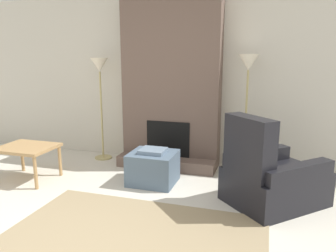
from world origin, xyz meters
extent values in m
cube|color=beige|center=(0.00, 2.81, 1.30)|extent=(7.83, 0.06, 2.60)
cube|color=brown|center=(0.00, 2.62, 1.30)|extent=(1.49, 0.34, 2.60)
cube|color=brown|center=(0.00, 2.31, 0.08)|extent=(1.49, 0.27, 0.16)
cube|color=black|center=(0.00, 2.44, 0.43)|extent=(0.67, 0.02, 0.54)
cube|color=slate|center=(0.01, 1.74, 0.21)|extent=(0.60, 0.54, 0.42)
cube|color=slate|center=(0.01, 1.74, 0.44)|extent=(0.33, 0.30, 0.05)
cube|color=black|center=(1.55, 1.59, 0.20)|extent=(1.28, 1.28, 0.40)
cube|color=black|center=(1.26, 1.30, 0.52)|extent=(0.58, 0.58, 1.04)
cube|color=black|center=(1.77, 1.36, 0.28)|extent=(0.77, 0.76, 0.55)
cube|color=black|center=(1.33, 1.81, 0.28)|extent=(0.77, 0.76, 0.55)
cube|color=tan|center=(-1.66, 1.36, 0.45)|extent=(0.72, 0.59, 0.04)
cylinder|color=tan|center=(-1.34, 1.10, 0.22)|extent=(0.04, 0.04, 0.43)
cylinder|color=tan|center=(-1.98, 1.61, 0.22)|extent=(0.04, 0.04, 0.43)
cylinder|color=tan|center=(-1.34, 1.61, 0.22)|extent=(0.04, 0.04, 0.43)
cylinder|color=tan|center=(-1.15, 2.52, 0.01)|extent=(0.28, 0.28, 0.02)
cylinder|color=tan|center=(-1.15, 2.52, 0.72)|extent=(0.03, 0.03, 1.40)
cone|color=silver|center=(-1.15, 2.52, 1.53)|extent=(0.28, 0.28, 0.22)
cylinder|color=tan|center=(1.13, 2.52, 0.01)|extent=(0.28, 0.28, 0.02)
cylinder|color=tan|center=(1.13, 2.52, 0.75)|extent=(0.03, 0.03, 1.46)
cone|color=silver|center=(1.13, 2.52, 1.58)|extent=(0.28, 0.28, 0.22)
cube|color=#9E8966|center=(0.29, 0.42, 0.01)|extent=(2.43, 1.50, 0.01)
camera|label=1|loc=(1.42, -2.15, 1.66)|focal=35.00mm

